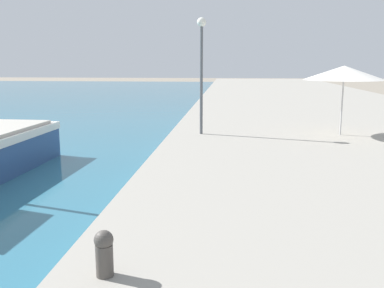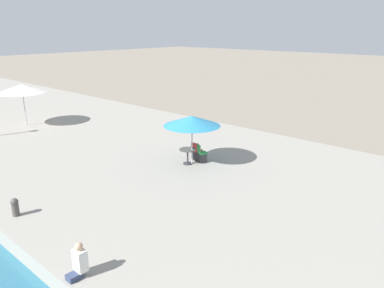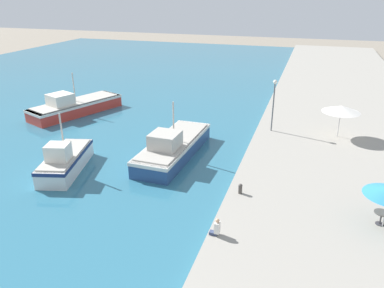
% 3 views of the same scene
% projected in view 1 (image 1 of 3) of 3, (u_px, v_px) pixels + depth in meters
% --- Properties ---
extents(quay_promenade, '(16.00, 90.00, 0.60)m').
position_uv_depth(quay_promenade, '(312.00, 109.00, 28.99)').
color(quay_promenade, gray).
rests_on(quay_promenade, ground_plane).
extents(cafe_umbrella_white, '(3.10, 3.10, 2.72)m').
position_uv_depth(cafe_umbrella_white, '(344.00, 73.00, 16.61)').
color(cafe_umbrella_white, '#B7B7B7').
rests_on(cafe_umbrella_white, quay_promenade).
extents(mooring_bollard, '(0.26, 0.26, 0.65)m').
position_uv_depth(mooring_bollard, '(104.00, 252.00, 5.78)').
color(mooring_bollard, '#4C4742').
rests_on(mooring_bollard, quay_promenade).
extents(lamppost, '(0.36, 0.36, 4.56)m').
position_uv_depth(lamppost, '(201.00, 56.00, 16.74)').
color(lamppost, '#565B60').
rests_on(lamppost, quay_promenade).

